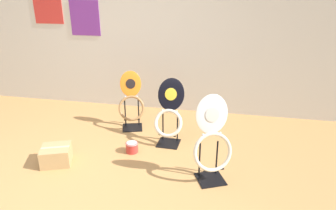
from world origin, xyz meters
TOP-DOWN VIEW (x-y plane):
  - ground_plane at (0.00, 0.00)m, footprint 14.00×14.00m
  - wall_back at (-0.00, 2.33)m, footprint 8.00×0.07m
  - toilet_seat_display_jazz_black at (0.81, 1.14)m, footprint 0.38×0.38m
  - toilet_seat_display_white_plain at (1.40, 0.42)m, footprint 0.45×0.37m
  - toilet_seat_display_orange_sun at (0.19, 1.48)m, footprint 0.41×0.37m
  - paint_can at (0.40, 0.80)m, footprint 0.15×0.15m
  - storage_box at (-0.38, 0.39)m, footprint 0.41×0.40m

SIDE VIEW (x-z plane):
  - ground_plane at x=0.00m, z-range 0.00..0.00m
  - paint_can at x=0.40m, z-range 0.00..0.14m
  - storage_box at x=-0.38m, z-range 0.00..0.21m
  - toilet_seat_display_orange_sun at x=0.19m, z-range -0.04..0.79m
  - toilet_seat_display_jazz_black at x=0.81m, z-range -0.03..0.81m
  - toilet_seat_display_white_plain at x=1.40m, z-range -0.03..0.91m
  - wall_back at x=0.00m, z-range 0.00..2.60m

